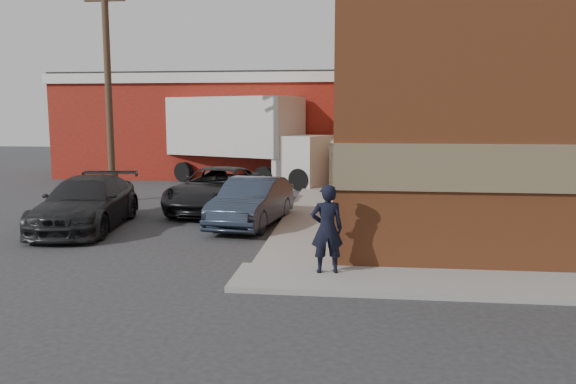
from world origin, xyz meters
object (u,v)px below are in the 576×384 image
(man, at_px, (327,229))
(box_truck, at_px, (249,134))
(suv_a, at_px, (217,189))
(utility_pole, at_px, (108,80))
(brick_building, at_px, (542,78))
(sedan, at_px, (252,202))
(suv_b, at_px, (87,203))
(warehouse, at_px, (216,125))

(man, height_order, box_truck, box_truck)
(suv_a, relative_size, box_truck, 0.62)
(utility_pole, bearing_deg, man, -47.02)
(brick_building, distance_m, utility_pole, 16.00)
(sedan, bearing_deg, suv_a, 131.60)
(suv_a, relative_size, suv_b, 1.04)
(brick_building, height_order, sedan, brick_building)
(warehouse, bearing_deg, suv_a, -76.06)
(brick_building, bearing_deg, warehouse, 142.80)
(brick_building, bearing_deg, utility_pole, 179.98)
(brick_building, distance_m, suv_b, 15.90)
(warehouse, distance_m, box_truck, 5.32)
(utility_pole, height_order, box_truck, utility_pole)
(warehouse, relative_size, utility_pole, 1.81)
(utility_pole, distance_m, sedan, 8.60)
(sedan, distance_m, suv_a, 3.10)
(man, height_order, suv_b, man)
(suv_a, bearing_deg, utility_pole, 165.26)
(utility_pole, relative_size, sedan, 2.02)
(man, bearing_deg, utility_pole, -57.33)
(man, relative_size, box_truck, 0.21)
(suv_b, bearing_deg, warehouse, 82.36)
(suv_b, bearing_deg, man, -38.05)
(brick_building, height_order, suv_b, brick_building)
(warehouse, relative_size, suv_b, 3.07)
(sedan, relative_size, suv_a, 0.81)
(brick_building, xyz_separation_m, utility_pole, (-16.00, 0.00, 0.06))
(box_truck, bearing_deg, utility_pole, -100.22)
(man, bearing_deg, warehouse, -80.50)
(brick_building, relative_size, man, 9.80)
(utility_pole, xyz_separation_m, suv_b, (1.48, -5.18, -3.97))
(man, distance_m, suv_a, 9.02)
(utility_pole, distance_m, box_truck, 8.08)
(brick_building, bearing_deg, man, -126.59)
(suv_a, bearing_deg, brick_building, 12.55)
(sedan, relative_size, box_truck, 0.50)
(warehouse, bearing_deg, box_truck, -58.61)
(sedan, bearing_deg, warehouse, 115.66)
(suv_b, bearing_deg, box_truck, 68.98)
(man, xyz_separation_m, suv_b, (-7.43, 4.37, -0.28))
(sedan, xyz_separation_m, suv_a, (-1.72, 2.58, 0.03))
(brick_building, bearing_deg, suv_b, -160.38)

